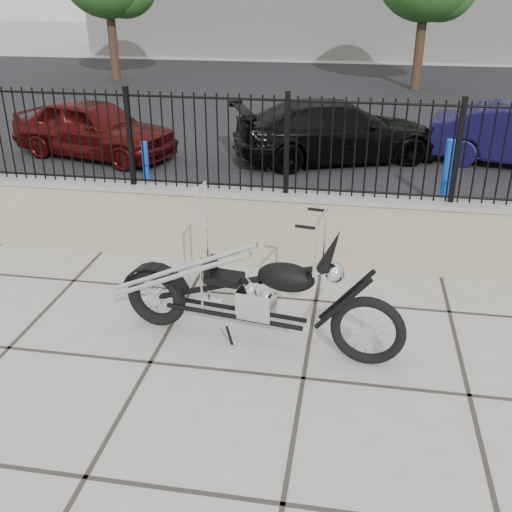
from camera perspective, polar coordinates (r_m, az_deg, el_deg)
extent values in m
plane|color=#99968E|center=(6.03, -10.03, -9.97)|extent=(90.00, 90.00, 0.00)
plane|color=black|center=(17.54, 3.62, 13.81)|extent=(30.00, 30.00, 0.00)
cube|color=gray|center=(7.91, -4.45, 3.17)|extent=(14.00, 0.36, 0.96)
cube|color=black|center=(7.57, -4.72, 10.77)|extent=(14.00, 0.08, 1.20)
imported|color=#410909|center=(12.98, -15.19, 11.68)|extent=(3.75, 2.29, 1.19)
imported|color=black|center=(12.39, 7.71, 11.73)|extent=(4.50, 3.11, 1.21)
cylinder|color=#0C14B5|center=(10.47, -10.43, 8.23)|extent=(0.13, 0.13, 0.91)
cylinder|color=#0B4BAB|center=(10.07, 17.68, 7.41)|extent=(0.18, 0.18, 1.12)
cylinder|color=#382619|center=(22.85, -13.51, 19.71)|extent=(0.30, 0.30, 3.04)
cylinder|color=#382619|center=(21.14, 15.36, 19.13)|extent=(0.30, 0.30, 3.04)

